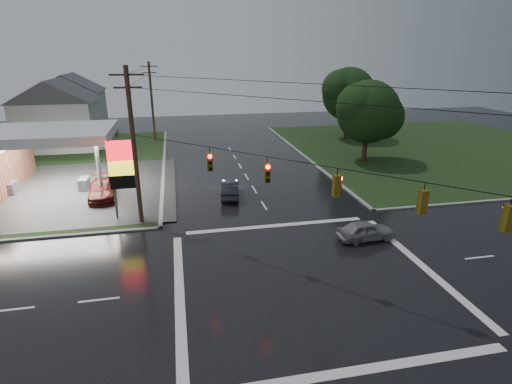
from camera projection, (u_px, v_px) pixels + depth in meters
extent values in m
plane|color=black|center=(307.00, 277.00, 22.20)|extent=(120.00, 120.00, 0.00)
cube|color=black|center=(436.00, 148.00, 51.06)|extent=(36.00, 36.00, 0.08)
cube|color=#2D2D2D|center=(25.00, 193.00, 35.03)|extent=(26.00, 18.00, 0.02)
cylinder|color=silver|center=(99.00, 171.00, 32.76)|extent=(0.30, 0.30, 5.00)
cylinder|color=silver|center=(110.00, 154.00, 38.30)|extent=(0.30, 0.30, 5.00)
cube|color=silver|center=(39.00, 134.00, 33.69)|extent=(12.00, 8.00, 0.80)
cube|color=white|center=(40.00, 139.00, 33.83)|extent=(11.40, 7.40, 0.04)
cube|color=#59595E|center=(11.00, 188.00, 34.69)|extent=(0.80, 1.60, 1.10)
cube|color=#59595E|center=(84.00, 184.00, 35.81)|extent=(0.80, 1.60, 1.10)
cylinder|color=#59595E|center=(113.00, 181.00, 28.76)|extent=(0.16, 0.16, 6.00)
cylinder|color=#59595E|center=(136.00, 179.00, 29.06)|extent=(0.16, 0.16, 6.00)
cube|color=red|center=(121.00, 151.00, 28.17)|extent=(2.00, 0.35, 1.40)
cube|color=yellow|center=(123.00, 168.00, 28.61)|extent=(2.00, 0.35, 1.00)
cube|color=black|center=(125.00, 181.00, 28.94)|extent=(2.00, 0.35, 1.00)
cylinder|color=#382619|center=(134.00, 149.00, 27.34)|extent=(0.32, 0.32, 11.00)
cube|color=#382619|center=(126.00, 75.00, 25.69)|extent=(2.20, 0.12, 0.12)
cube|color=#382619|center=(128.00, 87.00, 25.96)|extent=(1.80, 0.12, 0.12)
cylinder|color=#382619|center=(152.00, 102.00, 53.73)|extent=(0.32, 0.32, 10.50)
cube|color=#382619|center=(149.00, 66.00, 52.17)|extent=(2.20, 0.12, 0.12)
cube|color=#382619|center=(149.00, 73.00, 52.44)|extent=(1.80, 0.12, 0.12)
cube|color=#59470C|center=(210.00, 162.00, 23.81)|extent=(0.34, 0.34, 1.10)
cylinder|color=#FF0C07|center=(210.00, 157.00, 23.50)|extent=(0.22, 0.08, 0.22)
cube|color=#59470C|center=(267.00, 173.00, 21.71)|extent=(0.34, 0.34, 1.10)
cylinder|color=#FF0C07|center=(268.00, 167.00, 21.40)|extent=(0.22, 0.08, 0.22)
cube|color=#59470C|center=(336.00, 186.00, 19.62)|extent=(0.34, 0.34, 1.10)
cylinder|color=#FF0C07|center=(341.00, 178.00, 19.53)|extent=(0.08, 0.22, 0.22)
cube|color=#59470C|center=(422.00, 202.00, 17.52)|extent=(0.34, 0.34, 1.10)
cylinder|color=#FF0C07|center=(421.00, 192.00, 17.58)|extent=(0.22, 0.08, 0.22)
cube|color=#59470C|center=(508.00, 218.00, 15.84)|extent=(0.34, 0.34, 1.10)
cylinder|color=#FF0C07|center=(506.00, 207.00, 15.90)|extent=(0.22, 0.08, 0.22)
cube|color=silver|center=(59.00, 125.00, 50.48)|extent=(9.00, 8.00, 6.00)
cube|color=gray|center=(106.00, 143.00, 52.35)|extent=(1.60, 4.80, 0.80)
cube|color=silver|center=(72.00, 111.00, 61.37)|extent=(9.00, 8.00, 6.00)
cube|color=gray|center=(111.00, 127.00, 63.24)|extent=(1.60, 4.80, 0.80)
cylinder|color=black|center=(366.00, 140.00, 44.28)|extent=(0.56, 0.56, 5.04)
sphere|color=black|center=(368.00, 112.00, 43.26)|extent=(6.80, 6.80, 6.80)
sphere|color=black|center=(381.00, 117.00, 44.06)|extent=(5.10, 5.10, 5.10)
sphere|color=black|center=(359.00, 106.00, 42.39)|extent=(4.76, 4.76, 4.76)
cylinder|color=black|center=(347.00, 119.00, 55.83)|extent=(0.56, 0.56, 5.60)
sphere|color=black|center=(349.00, 94.00, 54.69)|extent=(7.20, 7.20, 7.20)
sphere|color=black|center=(359.00, 99.00, 55.54)|extent=(5.40, 5.40, 5.40)
sphere|color=black|center=(340.00, 89.00, 53.78)|extent=(5.04, 5.04, 5.04)
imported|color=#202229|center=(230.00, 189.00, 34.12)|extent=(2.07, 4.42, 1.40)
imported|color=gray|center=(366.00, 230.00, 26.37)|extent=(3.84, 1.72, 1.28)
imported|color=#531713|center=(102.00, 190.00, 33.73)|extent=(2.66, 5.37, 1.50)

